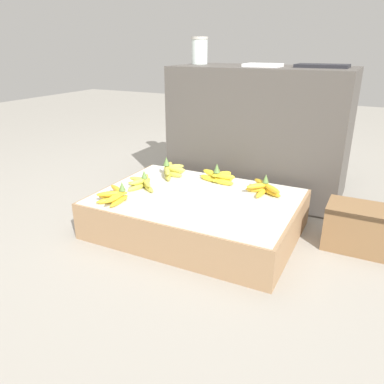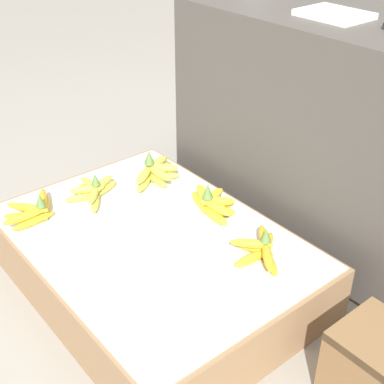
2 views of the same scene
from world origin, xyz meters
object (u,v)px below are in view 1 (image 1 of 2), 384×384
object	(u,v)px
banana_bunch_back_left	(171,170)
banana_bunch_front_left	(116,196)
foam_tray_white	(263,65)
banana_bunch_middle_left	(143,182)
banana_bunch_back_midleft	(218,176)
wooden_crate	(360,228)
glass_jar	(200,50)
banana_bunch_back_midright	(264,188)

from	to	relation	value
banana_bunch_back_left	banana_bunch_front_left	bearing A→B (deg)	-96.31
foam_tray_white	banana_bunch_front_left	bearing A→B (deg)	-116.53
banana_bunch_middle_left	banana_bunch_back_midleft	size ratio (longest dim) A/B	0.95
wooden_crate	foam_tray_white	world-z (taller)	foam_tray_white
glass_jar	banana_bunch_back_midright	bearing A→B (deg)	-41.66
banana_bunch_front_left	banana_bunch_back_midleft	size ratio (longest dim) A/B	0.96
banana_bunch_back_midright	glass_jar	xyz separation A→B (m)	(-0.65, 0.57, 0.65)
wooden_crate	banana_bunch_back_left	bearing A→B (deg)	177.99
banana_bunch_back_midleft	glass_jar	bearing A→B (deg)	125.40
wooden_crate	banana_bunch_back_midright	distance (m)	0.49
banana_bunch_back_midright	wooden_crate	bearing A→B (deg)	-1.42
banana_bunch_front_left	banana_bunch_back_left	xyz separation A→B (m)	(0.05, 0.45, 0.01)
banana_bunch_back_midright	glass_jar	bearing A→B (deg)	138.34
banana_bunch_back_left	glass_jar	xyz separation A→B (m)	(-0.09, 0.55, 0.64)
wooden_crate	banana_bunch_back_left	world-z (taller)	banana_bunch_back_left
banana_bunch_front_left	banana_bunch_back_midleft	world-z (taller)	banana_bunch_back_midleft
banana_bunch_back_midright	foam_tray_white	world-z (taller)	foam_tray_white
banana_bunch_front_left	banana_bunch_back_midright	size ratio (longest dim) A/B	1.03
banana_bunch_middle_left	banana_bunch_back_midright	world-z (taller)	banana_bunch_back_midright
foam_tray_white	banana_bunch_back_midright	bearing A→B (deg)	-68.04
wooden_crate	banana_bunch_back_midleft	size ratio (longest dim) A/B	1.40
banana_bunch_back_midleft	foam_tray_white	bearing A→B (deg)	76.44
banana_bunch_back_midright	banana_bunch_back_midleft	bearing A→B (deg)	169.93
banana_bunch_back_midleft	foam_tray_white	distance (m)	0.70
banana_bunch_back_left	banana_bunch_back_midleft	size ratio (longest dim) A/B	1.03
wooden_crate	banana_bunch_front_left	size ratio (longest dim) A/B	1.46
wooden_crate	banana_bunch_back_midleft	xyz separation A→B (m)	(-0.75, 0.06, 0.12)
banana_bunch_back_midleft	glass_jar	world-z (taller)	glass_jar
banana_bunch_front_left	banana_bunch_back_midright	bearing A→B (deg)	34.92
banana_bunch_front_left	banana_bunch_back_midright	distance (m)	0.74
wooden_crate	banana_bunch_back_midright	size ratio (longest dim) A/B	1.50
wooden_crate	banana_bunch_back_midleft	bearing A→B (deg)	175.39
banana_bunch_back_midleft	glass_jar	size ratio (longest dim) A/B	1.33
glass_jar	foam_tray_white	size ratio (longest dim) A/B	0.82
foam_tray_white	banana_bunch_back_midleft	bearing A→B (deg)	-103.56
banana_bunch_front_left	banana_bunch_middle_left	bearing A→B (deg)	86.74
banana_bunch_back_left	glass_jar	world-z (taller)	glass_jar
banana_bunch_back_left	banana_bunch_back_midright	size ratio (longest dim) A/B	1.11
banana_bunch_middle_left	foam_tray_white	size ratio (longest dim) A/B	1.04
foam_tray_white	banana_bunch_back_left	bearing A→B (deg)	-132.61
banana_bunch_back_midleft	foam_tray_white	world-z (taller)	foam_tray_white
wooden_crate	foam_tray_white	size ratio (longest dim) A/B	1.53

